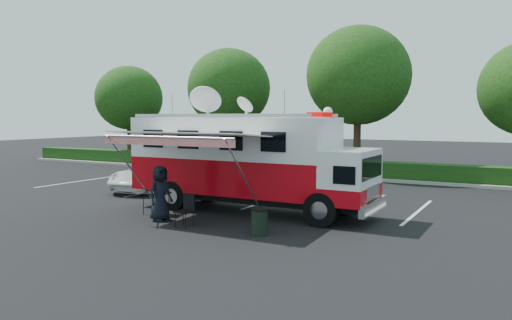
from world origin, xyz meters
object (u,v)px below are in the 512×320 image
(white_suv, at_px, (154,190))
(command_truck, at_px, (248,160))
(trash_bin, at_px, (260,222))
(folding_table, at_px, (156,194))

(white_suv, bearing_deg, command_truck, -32.19)
(command_truck, distance_m, trash_bin, 4.04)
(folding_table, bearing_deg, command_truck, 37.89)
(command_truck, bearing_deg, white_suv, 158.50)
(command_truck, relative_size, white_suv, 1.77)
(command_truck, height_order, white_suv, command_truck)
(white_suv, distance_m, trash_bin, 10.64)
(command_truck, bearing_deg, trash_bin, -54.69)
(white_suv, bearing_deg, folding_table, -59.53)
(command_truck, xyz_separation_m, white_suv, (-6.79, 2.67, -1.92))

